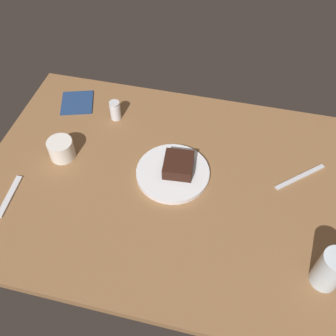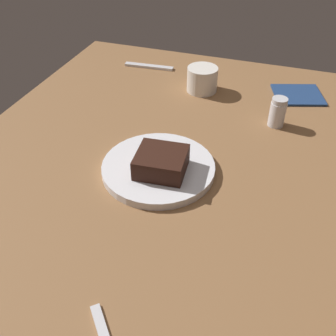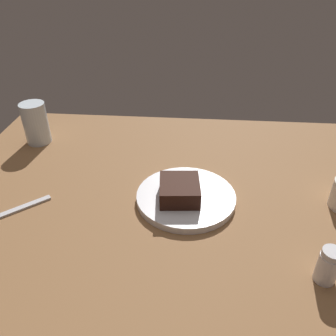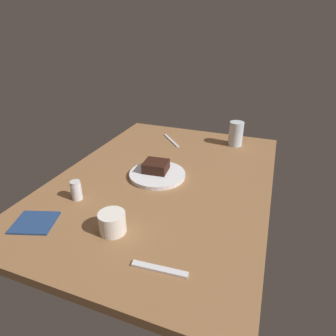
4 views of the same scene
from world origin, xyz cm
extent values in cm
cube|color=brown|center=(0.00, 0.00, 1.50)|extent=(120.00, 84.00, 3.00)
cylinder|color=silver|center=(-0.23, 2.98, 3.84)|extent=(23.11, 23.11, 1.67)
cube|color=black|center=(1.48, 4.16, 6.75)|extent=(9.79, 10.43, 4.15)
cylinder|color=silver|center=(-25.59, 23.58, 5.96)|extent=(3.81, 3.81, 5.93)
cylinder|color=silver|center=(-25.59, 23.58, 9.53)|extent=(3.62, 3.62, 1.20)
cylinder|color=silver|center=(-36.84, 2.28, 6.31)|extent=(8.22, 8.22, 6.61)
cube|color=silver|center=(-46.00, -16.69, 3.35)|extent=(2.91, 15.09, 0.70)
cube|color=navy|center=(-42.18, 27.58, 3.30)|extent=(14.73, 15.43, 0.60)
camera|label=1|loc=(15.48, -68.65, 97.00)|focal=40.29mm
camera|label=2|loc=(58.84, 25.08, 54.42)|focal=42.22mm
camera|label=3|loc=(-1.13, 66.19, 53.54)|focal=36.59mm
camera|label=4|loc=(-94.69, -37.34, 59.73)|focal=30.32mm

